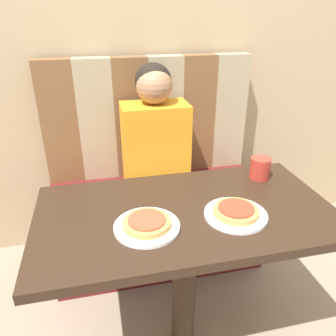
% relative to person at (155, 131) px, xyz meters
% --- Properties ---
extents(wall_back, '(7.00, 0.05, 2.60)m').
position_rel_person_xyz_m(wall_back, '(0.00, 0.30, 0.49)').
color(wall_back, tan).
rests_on(wall_back, ground_plane).
extents(booth_seat, '(1.16, 0.50, 0.49)m').
position_rel_person_xyz_m(booth_seat, '(0.00, -0.00, -0.57)').
color(booth_seat, '#5B1919').
rests_on(booth_seat, ground_plane).
extents(booth_backrest, '(1.16, 0.10, 0.67)m').
position_rel_person_xyz_m(booth_backrest, '(-0.00, 0.20, 0.01)').
color(booth_backrest, brown).
rests_on(booth_backrest, booth_seat).
extents(dining_table, '(1.10, 0.59, 0.72)m').
position_rel_person_xyz_m(dining_table, '(0.00, -0.61, -0.20)').
color(dining_table, black).
rests_on(dining_table, ground_plane).
extents(person, '(0.34, 0.22, 0.66)m').
position_rel_person_xyz_m(person, '(0.00, 0.00, 0.00)').
color(person, orange).
rests_on(person, booth_seat).
extents(plate_left, '(0.22, 0.22, 0.01)m').
position_rel_person_xyz_m(plate_left, '(-0.16, -0.69, -0.09)').
color(plate_left, white).
rests_on(plate_left, dining_table).
extents(plate_right, '(0.22, 0.22, 0.01)m').
position_rel_person_xyz_m(plate_right, '(0.16, -0.69, -0.09)').
color(plate_right, white).
rests_on(plate_right, dining_table).
extents(pizza_left, '(0.16, 0.16, 0.03)m').
position_rel_person_xyz_m(pizza_left, '(-0.16, -0.69, -0.07)').
color(pizza_left, '#C68E47').
rests_on(pizza_left, plate_left).
extents(pizza_right, '(0.16, 0.16, 0.03)m').
position_rel_person_xyz_m(pizza_right, '(0.16, -0.69, -0.07)').
color(pizza_right, '#C68E47').
rests_on(pizza_right, plate_right).
extents(drinking_cup, '(0.09, 0.09, 0.09)m').
position_rel_person_xyz_m(drinking_cup, '(0.38, -0.44, -0.05)').
color(drinking_cup, '#B23328').
rests_on(drinking_cup, dining_table).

